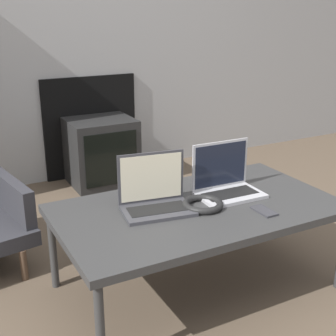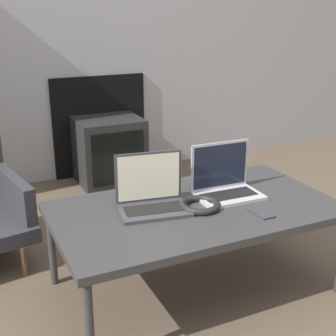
{
  "view_description": "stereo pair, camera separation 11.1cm",
  "coord_description": "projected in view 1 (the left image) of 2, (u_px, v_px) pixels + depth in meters",
  "views": [
    {
      "loc": [
        -1.06,
        -1.45,
        1.31
      ],
      "look_at": [
        0.0,
        0.54,
        0.53
      ],
      "focal_mm": 50.0,
      "sensor_mm": 36.0,
      "label": 1
    },
    {
      "loc": [
        -0.96,
        -1.5,
        1.31
      ],
      "look_at": [
        0.0,
        0.54,
        0.53
      ],
      "focal_mm": 50.0,
      "sensor_mm": 36.0,
      "label": 2
    }
  ],
  "objects": [
    {
      "name": "laptop_right",
      "position": [
        226.0,
        182.0,
        2.29
      ],
      "size": [
        0.32,
        0.21,
        0.25
      ],
      "rotation": [
        0.0,
        0.0,
        -0.03
      ],
      "color": "#B2B2B7",
      "rests_on": "table"
    },
    {
      "name": "ground_plane",
      "position": [
        225.0,
        313.0,
        2.1
      ],
      "size": [
        14.0,
        14.0,
        0.0
      ],
      "primitive_type": "plane",
      "color": "brown"
    },
    {
      "name": "table",
      "position": [
        198.0,
        212.0,
        2.18
      ],
      "size": [
        1.3,
        0.73,
        0.43
      ],
      "color": "#333333",
      "rests_on": "ground_plane"
    },
    {
      "name": "laptop_left",
      "position": [
        155.0,
        196.0,
        2.12
      ],
      "size": [
        0.34,
        0.25,
        0.25
      ],
      "rotation": [
        0.0,
        0.0,
        -0.16
      ],
      "color": "#38383D",
      "rests_on": "table"
    },
    {
      "name": "wall_back",
      "position": [
        70.0,
        9.0,
        3.42
      ],
      "size": [
        7.0,
        0.08,
        2.6
      ],
      "color": "#999999",
      "rests_on": "ground_plane"
    },
    {
      "name": "phone",
      "position": [
        264.0,
        211.0,
        2.11
      ],
      "size": [
        0.06,
        0.13,
        0.01
      ],
      "color": "#333338",
      "rests_on": "table"
    },
    {
      "name": "tv",
      "position": [
        101.0,
        151.0,
        3.58
      ],
      "size": [
        0.49,
        0.43,
        0.51
      ],
      "color": "black",
      "rests_on": "ground_plane"
    },
    {
      "name": "headphones",
      "position": [
        203.0,
        204.0,
        2.15
      ],
      "size": [
        0.19,
        0.19,
        0.03
      ],
      "color": "black",
      "rests_on": "table"
    }
  ]
}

